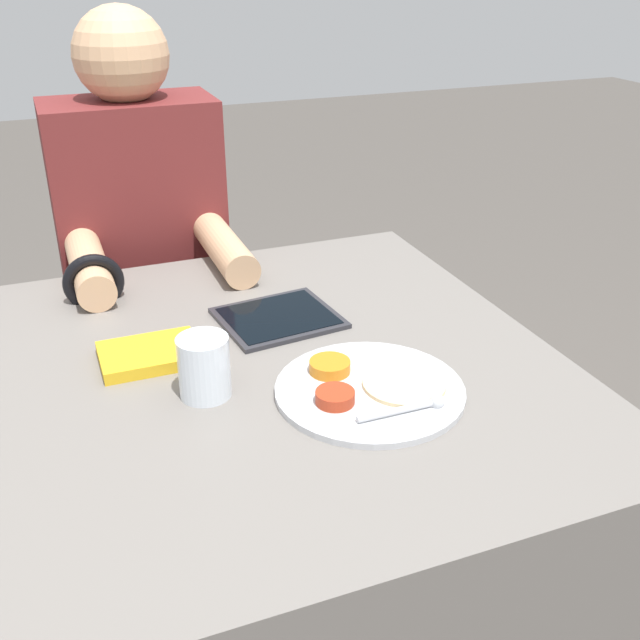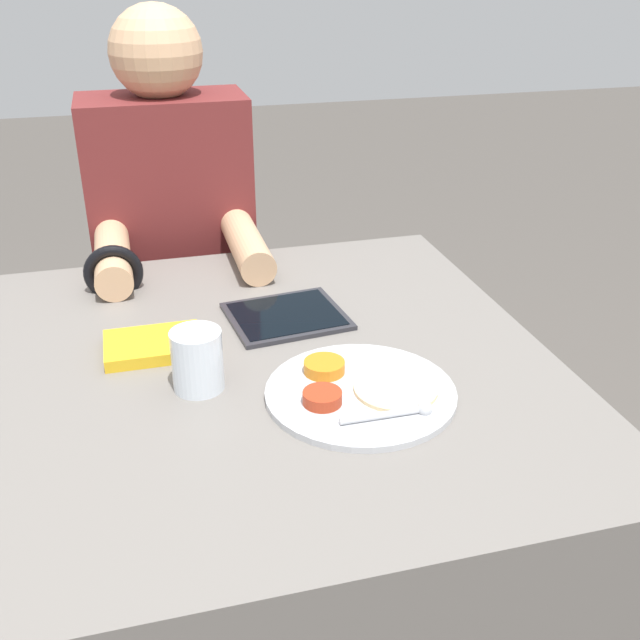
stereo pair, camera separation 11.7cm
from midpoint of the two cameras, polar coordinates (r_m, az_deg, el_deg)
dining_table at (r=1.40m, az=-1.46°, el=-16.87°), size 0.91×0.94×0.76m
thali_tray at (r=1.09m, az=6.15°, el=-5.51°), size 0.28×0.28×0.03m
red_notebook at (r=1.22m, az=-9.94°, el=-2.04°), size 0.15×0.11×0.02m
tablet_device at (r=1.30m, az=-0.02°, el=0.24°), size 0.21×0.19×0.01m
person_diner at (r=1.80m, az=-8.88°, el=1.62°), size 0.37×0.47×1.25m
drinking_glass at (r=1.09m, az=-6.32°, el=-3.14°), size 0.08×0.08×0.09m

